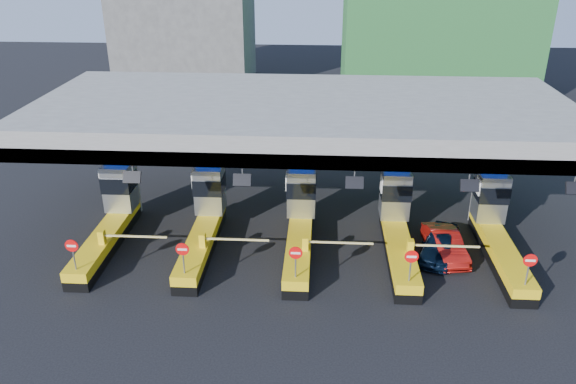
{
  "coord_description": "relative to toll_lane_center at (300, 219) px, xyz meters",
  "views": [
    {
      "loc": [
        0.98,
        -25.71,
        14.79
      ],
      "look_at": [
        -0.62,
        0.0,
        3.04
      ],
      "focal_mm": 35.0,
      "sensor_mm": 36.0,
      "label": 1
    }
  ],
  "objects": [
    {
      "name": "toll_lane_center",
      "position": [
        0.0,
        0.0,
        0.0
      ],
      "size": [
        4.43,
        8.0,
        4.16
      ],
      "color": "black",
      "rests_on": "ground"
    },
    {
      "name": "toll_canopy",
      "position": [
        -0.0,
        2.59,
        4.74
      ],
      "size": [
        28.0,
        12.09,
        7.0
      ],
      "color": "slate",
      "rests_on": "ground"
    },
    {
      "name": "toll_lane_right",
      "position": [
        5.0,
        0.0,
        0.0
      ],
      "size": [
        4.43,
        8.0,
        4.16
      ],
      "color": "black",
      "rests_on": "ground"
    },
    {
      "name": "toll_lane_far_right",
      "position": [
        10.0,
        0.0,
        0.0
      ],
      "size": [
        4.43,
        8.0,
        4.16
      ],
      "color": "black",
      "rests_on": "ground"
    },
    {
      "name": "van",
      "position": [
        7.08,
        -0.97,
        -0.7
      ],
      "size": [
        2.93,
        4.38,
        1.39
      ],
      "primitive_type": "imported",
      "rotation": [
        0.0,
        0.0,
        -0.35
      ],
      "color": "black",
      "rests_on": "ground"
    },
    {
      "name": "toll_lane_left",
      "position": [
        -5.0,
        0.0,
        0.0
      ],
      "size": [
        4.43,
        8.0,
        4.16
      ],
      "color": "black",
      "rests_on": "ground"
    },
    {
      "name": "ground",
      "position": [
        -0.0,
        -0.28,
        -1.4
      ],
      "size": [
        120.0,
        120.0,
        0.0
      ],
      "primitive_type": "plane",
      "color": "black",
      "rests_on": "ground"
    },
    {
      "name": "toll_lane_far_left",
      "position": [
        -10.0,
        0.0,
        0.0
      ],
      "size": [
        4.43,
        8.0,
        4.16
      ],
      "color": "black",
      "rests_on": "ground"
    },
    {
      "name": "red_car",
      "position": [
        7.37,
        -0.92,
        -0.75
      ],
      "size": [
        1.92,
        4.1,
        1.3
      ],
      "primitive_type": "imported",
      "rotation": [
        0.0,
        0.0,
        0.14
      ],
      "color": "maroon",
      "rests_on": "ground"
    }
  ]
}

